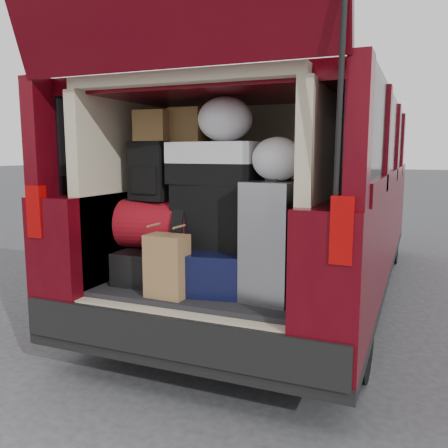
{
  "coord_description": "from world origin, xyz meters",
  "views": [
    {
      "loc": [
        1.17,
        -2.4,
        1.35
      ],
      "look_at": [
        0.08,
        0.2,
        0.93
      ],
      "focal_mm": 38.0,
      "sensor_mm": 36.0,
      "label": 1
    }
  ],
  "objects_px": {
    "kraft_bag": "(167,266)",
    "red_duffel": "(158,224)",
    "backpack": "(151,171)",
    "twotone_duffel": "(217,163)",
    "silver_roller": "(278,240)",
    "black_soft_case": "(220,216)",
    "black_hardshell": "(157,264)",
    "navy_hardshell": "(220,268)"
  },
  "relations": [
    {
      "from": "kraft_bag",
      "to": "backpack",
      "type": "xyz_separation_m",
      "value": [
        -0.28,
        0.3,
        0.51
      ]
    },
    {
      "from": "red_duffel",
      "to": "backpack",
      "type": "height_order",
      "value": "backpack"
    },
    {
      "from": "black_hardshell",
      "to": "black_soft_case",
      "type": "distance_m",
      "value": 0.54
    },
    {
      "from": "kraft_bag",
      "to": "red_duffel",
      "type": "bearing_deg",
      "value": 130.59
    },
    {
      "from": "silver_roller",
      "to": "navy_hardshell",
      "type": "bearing_deg",
      "value": 179.36
    },
    {
      "from": "silver_roller",
      "to": "black_soft_case",
      "type": "height_order",
      "value": "silver_roller"
    },
    {
      "from": "kraft_bag",
      "to": "black_soft_case",
      "type": "bearing_deg",
      "value": 64.33
    },
    {
      "from": "navy_hardshell",
      "to": "silver_roller",
      "type": "xyz_separation_m",
      "value": [
        0.37,
        -0.05,
        0.21
      ]
    },
    {
      "from": "kraft_bag",
      "to": "red_duffel",
      "type": "distance_m",
      "value": 0.43
    },
    {
      "from": "navy_hardshell",
      "to": "twotone_duffel",
      "type": "xyz_separation_m",
      "value": [
        -0.03,
        0.03,
        0.62
      ]
    },
    {
      "from": "navy_hardshell",
      "to": "backpack",
      "type": "height_order",
      "value": "backpack"
    },
    {
      "from": "navy_hardshell",
      "to": "backpack",
      "type": "relative_size",
      "value": 1.52
    },
    {
      "from": "navy_hardshell",
      "to": "red_duffel",
      "type": "bearing_deg",
      "value": 168.2
    },
    {
      "from": "red_duffel",
      "to": "black_soft_case",
      "type": "relative_size",
      "value": 0.9
    },
    {
      "from": "kraft_bag",
      "to": "twotone_duffel",
      "type": "relative_size",
      "value": 0.64
    },
    {
      "from": "black_hardshell",
      "to": "silver_roller",
      "type": "xyz_separation_m",
      "value": [
        0.81,
        -0.05,
        0.22
      ]
    },
    {
      "from": "silver_roller",
      "to": "red_duffel",
      "type": "height_order",
      "value": "silver_roller"
    },
    {
      "from": "silver_roller",
      "to": "backpack",
      "type": "height_order",
      "value": "backpack"
    },
    {
      "from": "navy_hardshell",
      "to": "kraft_bag",
      "type": "height_order",
      "value": "kraft_bag"
    },
    {
      "from": "silver_roller",
      "to": "twotone_duffel",
      "type": "xyz_separation_m",
      "value": [
        -0.4,
        0.08,
        0.42
      ]
    },
    {
      "from": "kraft_bag",
      "to": "black_soft_case",
      "type": "relative_size",
      "value": 0.67
    },
    {
      "from": "black_hardshell",
      "to": "navy_hardshell",
      "type": "distance_m",
      "value": 0.44
    },
    {
      "from": "red_duffel",
      "to": "kraft_bag",
      "type": "bearing_deg",
      "value": -57.98
    },
    {
      "from": "navy_hardshell",
      "to": "twotone_duffel",
      "type": "bearing_deg",
      "value": 128.71
    },
    {
      "from": "kraft_bag",
      "to": "silver_roller",
      "type": "bearing_deg",
      "value": 25.86
    },
    {
      "from": "silver_roller",
      "to": "kraft_bag",
      "type": "bearing_deg",
      "value": -149.89
    },
    {
      "from": "black_soft_case",
      "to": "twotone_duffel",
      "type": "relative_size",
      "value": 0.95
    },
    {
      "from": "kraft_bag",
      "to": "red_duffel",
      "type": "relative_size",
      "value": 0.75
    },
    {
      "from": "navy_hardshell",
      "to": "backpack",
      "type": "xyz_separation_m",
      "value": [
        -0.47,
        0.01,
        0.57
      ]
    },
    {
      "from": "black_hardshell",
      "to": "navy_hardshell",
      "type": "relative_size",
      "value": 0.92
    },
    {
      "from": "kraft_bag",
      "to": "backpack",
      "type": "height_order",
      "value": "backpack"
    },
    {
      "from": "black_hardshell",
      "to": "kraft_bag",
      "type": "xyz_separation_m",
      "value": [
        0.24,
        -0.29,
        0.08
      ]
    },
    {
      "from": "navy_hardshell",
      "to": "black_hardshell",
      "type": "bearing_deg",
      "value": 169.87
    },
    {
      "from": "black_soft_case",
      "to": "twotone_duffel",
      "type": "height_order",
      "value": "twotone_duffel"
    },
    {
      "from": "black_hardshell",
      "to": "red_duffel",
      "type": "height_order",
      "value": "red_duffel"
    },
    {
      "from": "backpack",
      "to": "twotone_duffel",
      "type": "relative_size",
      "value": 0.66
    },
    {
      "from": "backpack",
      "to": "twotone_duffel",
      "type": "distance_m",
      "value": 0.44
    },
    {
      "from": "black_hardshell",
      "to": "silver_roller",
      "type": "height_order",
      "value": "silver_roller"
    },
    {
      "from": "black_soft_case",
      "to": "backpack",
      "type": "distance_m",
      "value": 0.53
    },
    {
      "from": "red_duffel",
      "to": "silver_roller",
      "type": "bearing_deg",
      "value": -10.45
    },
    {
      "from": "twotone_duffel",
      "to": "kraft_bag",
      "type": "bearing_deg",
      "value": -111.82
    },
    {
      "from": "black_soft_case",
      "to": "backpack",
      "type": "xyz_separation_m",
      "value": [
        -0.46,
        -0.03,
        0.26
      ]
    }
  ]
}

